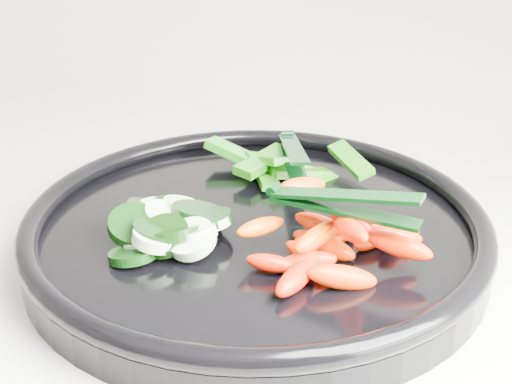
% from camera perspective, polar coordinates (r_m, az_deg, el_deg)
% --- Properties ---
extents(veggie_tray, '(0.49, 0.49, 0.04)m').
position_cam_1_polar(veggie_tray, '(0.58, -0.00, -3.10)').
color(veggie_tray, black).
rests_on(veggie_tray, counter).
extents(cucumber_pile, '(0.12, 0.11, 0.04)m').
position_cam_1_polar(cucumber_pile, '(0.56, -7.35, -2.50)').
color(cucumber_pile, black).
rests_on(cucumber_pile, veggie_tray).
extents(carrot_pile, '(0.14, 0.13, 0.05)m').
position_cam_1_polar(carrot_pile, '(0.52, 6.33, -4.02)').
color(carrot_pile, red).
rests_on(carrot_pile, veggie_tray).
extents(pepper_pile, '(0.16, 0.10, 0.04)m').
position_cam_1_polar(pepper_pile, '(0.67, 2.07, 2.24)').
color(pepper_pile, '#236E0A').
rests_on(pepper_pile, veggie_tray).
extents(tong_carrot, '(0.11, 0.02, 0.02)m').
position_cam_1_polar(tong_carrot, '(0.51, 6.70, -0.80)').
color(tong_carrot, black).
rests_on(tong_carrot, carrot_pile).
extents(tong_pepper, '(0.06, 0.11, 0.02)m').
position_cam_1_polar(tong_pepper, '(0.65, 2.97, 3.11)').
color(tong_pepper, black).
rests_on(tong_pepper, pepper_pile).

